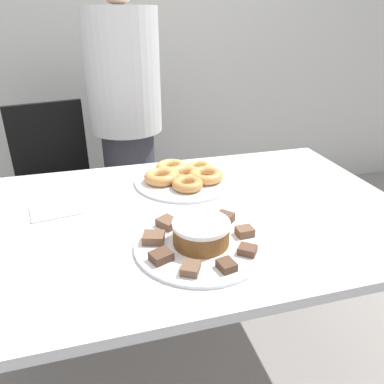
{
  "coord_description": "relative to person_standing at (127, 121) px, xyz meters",
  "views": [
    {
      "loc": [
        -0.24,
        -1.04,
        1.31
      ],
      "look_at": [
        0.05,
        0.02,
        0.78
      ],
      "focal_mm": 35.0,
      "sensor_mm": 36.0,
      "label": 1
    }
  ],
  "objects": [
    {
      "name": "donut_0",
      "position": [
        0.14,
        -0.68,
        -0.04
      ],
      "size": [
        0.12,
        0.12,
        0.03
      ],
      "color": "#D18E4C",
      "rests_on": "plate_donuts"
    },
    {
      "name": "donut_5",
      "position": [
        0.05,
        -0.68,
        -0.04
      ],
      "size": [
        0.13,
        0.13,
        0.04
      ],
      "color": "#D18E4C",
      "rests_on": "plate_donuts"
    },
    {
      "name": "donut_1",
      "position": [
        0.13,
        -0.77,
        -0.04
      ],
      "size": [
        0.11,
        0.11,
        0.03
      ],
      "color": "#C68447",
      "rests_on": "plate_donuts"
    },
    {
      "name": "donut_2",
      "position": [
        0.22,
        -0.71,
        -0.04
      ],
      "size": [
        0.13,
        0.13,
        0.04
      ],
      "color": "#D18E4C",
      "rests_on": "plate_donuts"
    },
    {
      "name": "donut_4",
      "position": [
        0.11,
        -0.6,
        -0.04
      ],
      "size": [
        0.13,
        0.13,
        0.04
      ],
      "color": "tan",
      "rests_on": "plate_donuts"
    },
    {
      "name": "lamington_7",
      "position": [
        -0.05,
        -1.08,
        -0.05
      ],
      "size": [
        0.07,
        0.07,
        0.03
      ],
      "rotation": [
        0.0,
        0.0,
        9.11
      ],
      "color": "brown",
      "rests_on": "plate_cake"
    },
    {
      "name": "frosted_cake",
      "position": [
        0.07,
        -1.12,
        -0.03
      ],
      "size": [
        0.16,
        0.16,
        0.07
      ],
      "color": "brown",
      "rests_on": "plate_cake"
    },
    {
      "name": "lamington_0",
      "position": [
        0.01,
        -1.24,
        -0.05
      ],
      "size": [
        0.06,
        0.07,
        0.02
      ],
      "rotation": [
        0.0,
        0.0,
        4.22
      ],
      "color": "brown",
      "rests_on": "plate_cake"
    },
    {
      "name": "lamington_3",
      "position": [
        0.21,
        -1.12,
        -0.05
      ],
      "size": [
        0.05,
        0.04,
        0.02
      ],
      "rotation": [
        0.0,
        0.0,
        6.32
      ],
      "color": "brown",
      "rests_on": "plate_cake"
    },
    {
      "name": "lamington_8",
      "position": [
        -0.05,
        -1.17,
        -0.05
      ],
      "size": [
        0.07,
        0.06,
        0.02
      ],
      "rotation": [
        0.0,
        0.0,
        9.81
      ],
      "color": "#513828",
      "rests_on": "plate_cake"
    },
    {
      "name": "plate_donuts",
      "position": [
        0.14,
        -0.68,
        -0.07
      ],
      "size": [
        0.39,
        0.39,
        0.01
      ],
      "color": "white",
      "rests_on": "table"
    },
    {
      "name": "lamington_5",
      "position": [
        0.09,
        -0.99,
        -0.05
      ],
      "size": [
        0.04,
        0.05,
        0.02
      ],
      "rotation": [
        0.0,
        0.0,
        7.71
      ],
      "color": "brown",
      "rests_on": "plate_cake"
    },
    {
      "name": "office_chair_left",
      "position": [
        -0.38,
        -0.02,
        -0.37
      ],
      "size": [
        0.53,
        0.53,
        0.89
      ],
      "rotation": [
        0.0,
        0.0,
        0.23
      ],
      "color": "black",
      "rests_on": "ground_plane"
    },
    {
      "name": "lamington_2",
      "position": [
        0.18,
        -1.2,
        -0.05
      ],
      "size": [
        0.06,
        0.06,
        0.02
      ],
      "rotation": [
        0.0,
        0.0,
        5.62
      ],
      "color": "brown",
      "rests_on": "plate_cake"
    },
    {
      "name": "lamington_4",
      "position": [
        0.17,
        -1.03,
        -0.05
      ],
      "size": [
        0.08,
        0.08,
        0.03
      ],
      "rotation": [
        0.0,
        0.0,
        7.02
      ],
      "color": "brown",
      "rests_on": "plate_cake"
    },
    {
      "name": "wall_back",
      "position": [
        0.06,
        0.65,
        0.51
      ],
      "size": [
        8.0,
        0.05,
        2.6
      ],
      "color": "beige",
      "rests_on": "ground_plane"
    },
    {
      "name": "lamington_6",
      "position": [
        0.0,
        -1.01,
        -0.05
      ],
      "size": [
        0.07,
        0.08,
        0.02
      ],
      "rotation": [
        0.0,
        0.0,
        8.41
      ],
      "color": "brown",
      "rests_on": "plate_cake"
    },
    {
      "name": "donut_3",
      "position": [
        0.22,
        -0.61,
        -0.05
      ],
      "size": [
        0.11,
        0.11,
        0.03
      ],
      "color": "tan",
      "rests_on": "plate_donuts"
    },
    {
      "name": "ground_plane",
      "position": [
        0.06,
        -0.92,
        -0.79
      ],
      "size": [
        12.0,
        12.0,
        0.0
      ],
      "primitive_type": "plane",
      "color": "gray"
    },
    {
      "name": "table",
      "position": [
        0.06,
        -0.92,
        -0.15
      ],
      "size": [
        1.51,
        0.94,
        0.72
      ],
      "color": "silver",
      "rests_on": "ground_plane"
    },
    {
      "name": "lamington_1",
      "position": [
        0.1,
        -1.25,
        -0.05
      ],
      "size": [
        0.05,
        0.05,
        0.02
      ],
      "rotation": [
        0.0,
        0.0,
        4.92
      ],
      "color": "#513828",
      "rests_on": "plate_cake"
    },
    {
      "name": "person_standing",
      "position": [
        0.0,
        0.0,
        0.0
      ],
      "size": [
        0.37,
        0.37,
        1.52
      ],
      "color": "#383842",
      "rests_on": "ground_plane"
    },
    {
      "name": "plate_cake",
      "position": [
        0.07,
        -1.12,
        -0.07
      ],
      "size": [
        0.37,
        0.37,
        0.01
      ],
      "color": "white",
      "rests_on": "table"
    },
    {
      "name": "napkin",
      "position": [
        -0.33,
        -0.79,
        -0.07
      ],
      "size": [
        0.18,
        0.15,
        0.01
      ],
      "color": "white",
      "rests_on": "table"
    }
  ]
}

